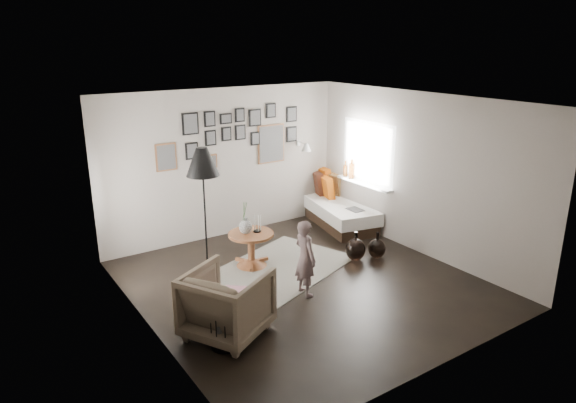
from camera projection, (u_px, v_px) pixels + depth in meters
ground at (304, 283)px, 7.40m from camera, size 4.80×4.80×0.00m
wall_back at (224, 164)px, 8.90m from camera, size 4.50×0.00×4.50m
wall_front at (446, 256)px, 5.11m from camera, size 4.50×0.00×4.50m
wall_left at (144, 230)px, 5.80m from camera, size 0.00×4.80×4.80m
wall_right at (419, 174)px, 8.20m from camera, size 0.00×4.80×4.80m
ceiling at (306, 101)px, 6.61m from camera, size 4.80×4.80×0.00m
door_left at (117, 221)px, 6.84m from camera, size 0.00×2.14×2.14m
window_right at (359, 179)px, 9.34m from camera, size 0.15×1.32×1.30m
gallery_wall at (239, 137)px, 8.91m from camera, size 2.74×0.03×1.08m
wall_sconce at (306, 147)px, 9.47m from camera, size 0.18×0.36×0.16m
rug at (281, 267)px, 7.91m from camera, size 2.50×2.11×0.01m
pedestal_table at (251, 251)px, 7.89m from camera, size 0.70×0.70×0.55m
vase at (246, 224)px, 7.73m from camera, size 0.20×0.20×0.50m
candles at (257, 224)px, 7.82m from camera, size 0.12×0.12×0.26m
daybed at (335, 208)px, 9.79m from camera, size 1.21×2.05×0.95m
magazine_on_daybed at (355, 209)px, 9.21m from camera, size 0.22×0.30×0.02m
armchair at (227, 303)px, 6.01m from camera, size 1.20×1.19×0.82m
armchair_cushion at (227, 295)px, 6.04m from camera, size 0.50×0.51×0.17m
floor_lamp at (203, 167)px, 7.02m from camera, size 0.46×0.46×1.96m
magazine_basket at (225, 330)px, 5.83m from camera, size 0.38×0.38×0.41m
demijohn_large at (355, 249)px, 8.12m from camera, size 0.32×0.32×0.48m
demijohn_small at (377, 248)px, 8.22m from camera, size 0.28×0.28×0.44m
child at (305, 258)px, 6.93m from camera, size 0.26×0.39×1.08m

